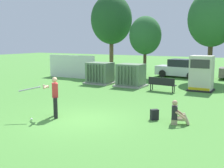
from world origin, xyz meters
name	(u,v)px	position (x,y,z in m)	size (l,w,h in m)	color
ground_plane	(81,120)	(0.00, 0.00, 0.00)	(96.00, 96.00, 0.00)	#51933D
fence_panel	(71,67)	(-8.49, 10.50, 1.00)	(4.80, 0.12, 2.00)	white
transformer_west	(100,73)	(-4.54, 8.87, 0.79)	(2.10, 1.70, 1.62)	#9E9B93
transformer_mid_west	(131,76)	(-1.92, 8.82, 0.79)	(2.10, 1.70, 1.62)	#9E9B93
generator_enclosure	(201,74)	(2.87, 9.49, 1.14)	(1.60, 1.40, 2.30)	#262626
park_bench	(162,83)	(0.73, 7.92, 0.54)	(1.83, 0.54, 0.92)	black
batter	(54,95)	(-1.27, -0.22, 0.98)	(1.35, 1.29, 1.74)	black
sports_ball	(32,119)	(-1.78, -1.06, 0.04)	(0.09, 0.09, 0.09)	white
seated_spectator	(177,115)	(3.65, 1.35, 0.38)	(0.78, 0.64, 0.96)	tan
backpack	(154,115)	(2.65, 1.50, 0.21)	(0.38, 0.38, 0.44)	black
tree_left	(111,20)	(-7.10, 15.22, 5.28)	(4.03, 4.03, 7.69)	brown
tree_center_left	(145,36)	(-3.02, 14.04, 3.70)	(2.82, 2.82, 5.39)	#4C3828
tree_center_right	(212,19)	(2.41, 14.78, 4.99)	(3.81, 3.81, 7.28)	brown
parked_car_leftmost	(180,69)	(-0.23, 15.64, 0.75)	(4.35, 2.23, 1.62)	silver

